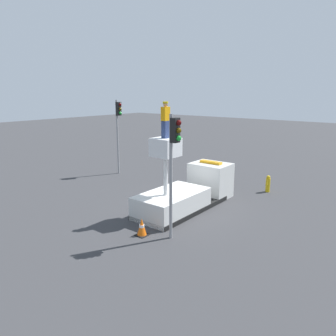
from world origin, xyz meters
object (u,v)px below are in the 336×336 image
object	(u,v)px
worker	(165,120)
traffic_cone_rear	(142,227)
traffic_light_across	(118,122)
traffic_light_pole	(174,153)
fire_hydrant	(268,184)
bucket_truck	(188,192)

from	to	relation	value
worker	traffic_cone_rear	bearing A→B (deg)	-166.81
traffic_light_across	traffic_cone_rear	bearing A→B (deg)	-128.58
traffic_light_across	traffic_light_pole	bearing A→B (deg)	-122.59
worker	traffic_light_across	xyz separation A→B (m)	(4.84, 8.50, -0.95)
traffic_light_pole	fire_hydrant	size ratio (longest dim) A/B	4.98
traffic_light_pole	fire_hydrant	xyz separation A→B (m)	(9.20, -0.55, -3.29)
worker	traffic_cone_rear	xyz separation A→B (m)	(-2.39, -0.56, -4.57)
traffic_light_pole	traffic_cone_rear	bearing A→B (deg)	114.61
traffic_light_across	traffic_cone_rear	size ratio (longest dim) A/B	7.14
traffic_light_pole	traffic_light_across	bearing A→B (deg)	57.41
bucket_truck	fire_hydrant	size ratio (longest dim) A/B	6.25
bucket_truck	traffic_light_pole	size ratio (longest dim) A/B	1.25
traffic_light_pole	fire_hydrant	distance (m)	9.78
bucket_truck	traffic_cone_rear	bearing A→B (deg)	-172.66
traffic_light_pole	traffic_light_across	xyz separation A→B (m)	(6.63, 10.37, 0.18)
fire_hydrant	traffic_cone_rear	bearing A→B (deg)	169.26
worker	traffic_light_pole	size ratio (longest dim) A/B	0.32
worker	traffic_light_pole	world-z (taller)	worker
worker	traffic_cone_rear	size ratio (longest dim) A/B	2.20
bucket_truck	worker	size ratio (longest dim) A/B	3.88
traffic_light_pole	traffic_cone_rear	xyz separation A→B (m)	(-0.60, 1.31, -3.44)
worker	fire_hydrant	world-z (taller)	worker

